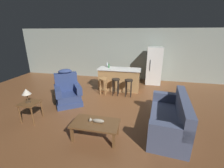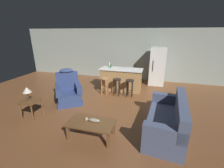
{
  "view_description": "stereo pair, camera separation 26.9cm",
  "coord_description": "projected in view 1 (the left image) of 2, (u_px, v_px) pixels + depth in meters",
  "views": [
    {
      "loc": [
        1.02,
        -4.77,
        2.41
      ],
      "look_at": [
        -0.0,
        -0.1,
        0.75
      ],
      "focal_mm": 24.0,
      "sensor_mm": 36.0,
      "label": 1
    },
    {
      "loc": [
        1.28,
        -4.71,
        2.41
      ],
      "look_at": [
        -0.0,
        -0.1,
        0.75
      ],
      "focal_mm": 24.0,
      "sensor_mm": 36.0,
      "label": 2
    }
  ],
  "objects": [
    {
      "name": "ground_plane",
      "position": [
        113.0,
        103.0,
        5.4
      ],
      "size": [
        12.0,
        12.0,
        0.0
      ],
      "color": "brown"
    },
    {
      "name": "back_wall",
      "position": [
        125.0,
        54.0,
        7.86
      ],
      "size": [
        12.0,
        0.05,
        2.6
      ],
      "color": "#939E93",
      "rests_on": "ground_plane"
    },
    {
      "name": "coffee_table",
      "position": [
        95.0,
        125.0,
        3.5
      ],
      "size": [
        1.1,
        0.6,
        0.42
      ],
      "color": "brown",
      "rests_on": "ground_plane"
    },
    {
      "name": "fish_figurine",
      "position": [
        97.0,
        121.0,
        3.48
      ],
      "size": [
        0.34,
        0.1,
        0.1
      ],
      "color": "#4C3823",
      "rests_on": "coffee_table"
    },
    {
      "name": "couch",
      "position": [
        170.0,
        119.0,
        3.78
      ],
      "size": [
        1.02,
        1.97,
        0.94
      ],
      "rotation": [
        0.0,
        0.0,
        3.05
      ],
      "color": "#4C5675",
      "rests_on": "ground_plane"
    },
    {
      "name": "recliner_near_lamp",
      "position": [
        68.0,
        92.0,
        5.25
      ],
      "size": [
        1.17,
        1.17,
        1.2
      ],
      "rotation": [
        0.0,
        0.0,
        -0.95
      ],
      "color": "navy",
      "rests_on": "ground_plane"
    },
    {
      "name": "end_table",
      "position": [
        30.0,
        106.0,
        4.19
      ],
      "size": [
        0.48,
        0.48,
        0.56
      ],
      "color": "brown",
      "rests_on": "ground_plane"
    },
    {
      "name": "table_lamp",
      "position": [
        26.0,
        92.0,
        4.05
      ],
      "size": [
        0.24,
        0.24,
        0.41
      ],
      "color": "#4C3823",
      "rests_on": "end_table"
    },
    {
      "name": "kitchen_island",
      "position": [
        119.0,
        79.0,
        6.49
      ],
      "size": [
        1.8,
        0.7,
        0.95
      ],
      "color": "#AD7F4C",
      "rests_on": "ground_plane"
    },
    {
      "name": "bar_stool_left",
      "position": [
        103.0,
        83.0,
        6.02
      ],
      "size": [
        0.32,
        0.32,
        0.68
      ],
      "color": "#A87A47",
      "rests_on": "ground_plane"
    },
    {
      "name": "bar_stool_middle",
      "position": [
        116.0,
        84.0,
        5.92
      ],
      "size": [
        0.32,
        0.32,
        0.68
      ],
      "color": "black",
      "rests_on": "ground_plane"
    },
    {
      "name": "bar_stool_right",
      "position": [
        129.0,
        85.0,
        5.81
      ],
      "size": [
        0.32,
        0.32,
        0.68
      ],
      "color": "black",
      "rests_on": "ground_plane"
    },
    {
      "name": "refrigerator",
      "position": [
        154.0,
        66.0,
        7.17
      ],
      "size": [
        0.7,
        0.69,
        1.76
      ],
      "color": "white",
      "rests_on": "ground_plane"
    },
    {
      "name": "bottle_tall_green",
      "position": [
        109.0,
        66.0,
        6.47
      ],
      "size": [
        0.07,
        0.07,
        0.21
      ],
      "color": "#2D6B38",
      "rests_on": "kitchen_island"
    },
    {
      "name": "bottle_short_amber",
      "position": [
        107.0,
        65.0,
        6.64
      ],
      "size": [
        0.08,
        0.08,
        0.23
      ],
      "color": "silver",
      "rests_on": "kitchen_island"
    }
  ]
}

